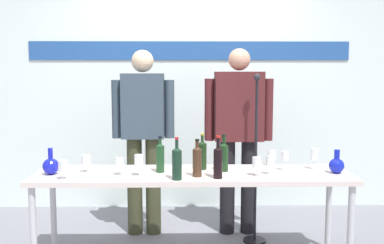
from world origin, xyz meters
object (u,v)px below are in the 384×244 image
(wine_glass_left_3, at_px, (86,160))
(wine_glass_right_1, at_px, (270,161))
(display_table, at_px, (192,180))
(wine_bottle_2, at_px, (177,162))
(decanter_blue_right, at_px, (337,165))
(wine_bottle_0, at_px, (160,157))
(presenter_right, at_px, (239,128))
(wine_glass_left_1, at_px, (119,163))
(wine_glass_right_4, at_px, (257,163))
(wine_glass_left_0, at_px, (63,166))
(wine_glass_right_0, at_px, (285,156))
(wine_bottle_4, at_px, (202,154))
(wine_glass_right_2, at_px, (272,155))
(decanter_blue_left, at_px, (51,166))
(wine_bottle_5, at_px, (218,161))
(presenter_left, at_px, (143,131))
(wine_bottle_3, at_px, (224,156))
(microphone_stand, at_px, (255,187))
(wine_glass_right_3, at_px, (315,155))
(wine_bottle_1, at_px, (197,160))
(wine_glass_left_2, at_px, (139,161))

(wine_glass_left_3, xyz_separation_m, wine_glass_right_1, (1.43, -0.08, 0.01))
(display_table, bearing_deg, wine_bottle_2, -117.23)
(decanter_blue_right, xyz_separation_m, wine_bottle_0, (-1.37, 0.06, 0.06))
(presenter_right, bearing_deg, wine_glass_left_1, -144.09)
(wine_bottle_2, distance_m, wine_glass_right_4, 0.61)
(wine_glass_left_1, distance_m, wine_glass_left_3, 0.28)
(wine_glass_left_0, height_order, wine_glass_left_3, wine_glass_left_0)
(wine_glass_right_0, bearing_deg, wine_glass_left_0, -170.83)
(wine_bottle_2, xyz_separation_m, wine_glass_right_4, (0.60, 0.11, -0.03))
(wine_glass_left_1, bearing_deg, display_table, 7.76)
(wine_glass_left_0, bearing_deg, wine_bottle_4, 17.36)
(display_table, bearing_deg, wine_glass_left_1, -172.24)
(wine_glass_right_2, bearing_deg, wine_glass_right_4, -117.96)
(decanter_blue_left, distance_m, wine_bottle_5, 1.28)
(wine_glass_right_1, bearing_deg, decanter_blue_right, 3.14)
(presenter_right, bearing_deg, display_table, -124.23)
(presenter_left, height_order, wine_bottle_3, presenter_left)
(display_table, xyz_separation_m, microphone_stand, (0.57, 0.41, -0.17))
(decanter_blue_left, bearing_deg, wine_glass_left_3, 11.64)
(decanter_blue_left, xyz_separation_m, wine_glass_right_1, (1.69, -0.03, 0.04))
(wine_glass_right_2, bearing_deg, decanter_blue_right, -31.44)
(decanter_blue_right, xyz_separation_m, wine_glass_right_2, (-0.45, 0.27, 0.03))
(presenter_left, xyz_separation_m, wine_glass_left_3, (-0.39, -0.64, -0.15))
(decanter_blue_left, relative_size, presenter_left, 0.12)
(wine_glass_right_3, bearing_deg, presenter_right, 135.38)
(wine_bottle_1, xyz_separation_m, wine_bottle_3, (0.22, 0.17, 0.00))
(wine_glass_right_1, relative_size, wine_glass_right_4, 0.99)
(wine_glass_right_2, relative_size, wine_glass_right_4, 0.92)
(display_table, xyz_separation_m, wine_bottle_1, (0.03, -0.13, 0.18))
(wine_glass_right_4, bearing_deg, wine_glass_right_2, 62.04)
(wine_bottle_3, relative_size, wine_glass_right_4, 2.06)
(wine_bottle_1, bearing_deg, decanter_blue_left, 175.50)
(wine_glass_left_0, xyz_separation_m, wine_glass_right_3, (1.94, 0.31, 0.02))
(display_table, distance_m, wine_glass_right_0, 0.77)
(wine_glass_right_1, distance_m, wine_glass_right_4, 0.12)
(wine_glass_right_0, bearing_deg, wine_bottle_5, -155.40)
(wine_glass_left_1, bearing_deg, wine_bottle_2, -18.99)
(wine_glass_right_1, bearing_deg, wine_bottle_4, 160.24)
(wine_glass_right_1, bearing_deg, wine_bottle_1, -173.97)
(wine_glass_right_0, bearing_deg, wine_glass_right_4, -144.58)
(decanter_blue_left, bearing_deg, wine_glass_left_2, -5.40)
(wine_glass_right_1, bearing_deg, display_table, 173.22)
(wine_glass_left_2, height_order, wine_glass_right_3, wine_glass_right_3)
(microphone_stand, bearing_deg, wine_bottle_5, -122.34)
(wine_glass_left_0, height_order, wine_glass_right_1, same)
(wine_glass_left_1, bearing_deg, wine_bottle_4, 16.56)
(display_table, relative_size, wine_glass_right_0, 15.91)
(microphone_stand, bearing_deg, display_table, -144.09)
(wine_bottle_0, bearing_deg, presenter_left, 106.62)
(decanter_blue_left, relative_size, wine_glass_right_0, 1.33)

